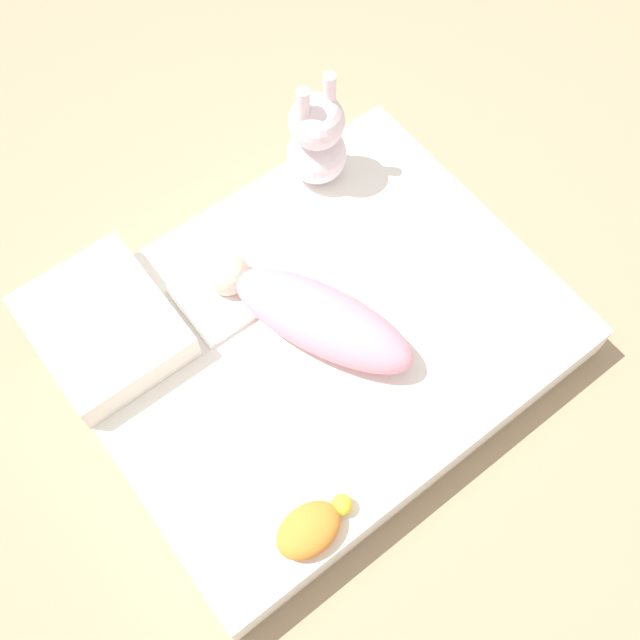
% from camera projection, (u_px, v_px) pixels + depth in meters
% --- Properties ---
extents(ground_plane, '(12.00, 12.00, 0.00)m').
position_uv_depth(ground_plane, '(318.00, 348.00, 1.94)').
color(ground_plane, '#9E8466').
extents(bed_mattress, '(1.13, 0.90, 0.13)m').
position_uv_depth(bed_mattress, '(318.00, 338.00, 1.88)').
color(bed_mattress, white).
rests_on(bed_mattress, ground_plane).
extents(burp_cloth, '(0.21, 0.20, 0.02)m').
position_uv_depth(burp_cloth, '(223.00, 296.00, 1.85)').
color(burp_cloth, white).
rests_on(burp_cloth, bed_mattress).
extents(swaddled_baby, '(0.34, 0.55, 0.13)m').
position_uv_depth(swaddled_baby, '(312.00, 315.00, 1.76)').
color(swaddled_baby, pink).
rests_on(swaddled_baby, bed_mattress).
extents(pillow, '(0.31, 0.37, 0.09)m').
position_uv_depth(pillow, '(103.00, 327.00, 1.77)').
color(pillow, white).
rests_on(pillow, bed_mattress).
extents(bunny_plush, '(0.16, 0.16, 0.33)m').
position_uv_depth(bunny_plush, '(317.00, 140.00, 1.90)').
color(bunny_plush, silver).
rests_on(bunny_plush, bed_mattress).
extents(turtle_plush, '(0.19, 0.11, 0.06)m').
position_uv_depth(turtle_plush, '(312.00, 528.00, 1.58)').
color(turtle_plush, orange).
rests_on(turtle_plush, bed_mattress).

